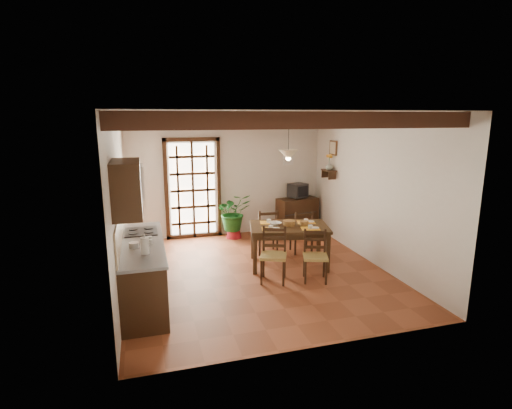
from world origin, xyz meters
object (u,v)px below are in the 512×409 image
object	(u,v)px
kitchen_counter	(143,270)
crt_tv	(298,190)
chair_near_right	(315,265)
dining_table	(289,231)
chair_far_right	(301,239)
sideboard	(297,215)
potted_plant	(234,214)
chair_near_left	(273,265)
chair_far_left	(267,239)
pendant_lamp	(288,154)

from	to	relation	value
kitchen_counter	crt_tv	distance (m)	4.61
chair_near_right	crt_tv	bearing A→B (deg)	92.91
chair_near_right	dining_table	bearing A→B (deg)	121.84
chair_far_right	dining_table	bearing A→B (deg)	54.45
dining_table	sideboard	bearing A→B (deg)	77.41
dining_table	chair_far_right	distance (m)	0.90
dining_table	crt_tv	xyz separation A→B (m)	(0.99, 2.06, 0.34)
chair_near_right	potted_plant	distance (m)	2.89
dining_table	chair_near_left	xyz separation A→B (m)	(-0.51, -0.63, -0.38)
chair_far_right	potted_plant	bearing A→B (deg)	-46.87
chair_near_left	kitchen_counter	bearing A→B (deg)	-153.47
kitchen_counter	dining_table	distance (m)	2.73
dining_table	chair_far_left	size ratio (longest dim) A/B	1.73
chair_far_left	potted_plant	xyz separation A→B (m)	(-0.42, 1.19, 0.28)
dining_table	potted_plant	size ratio (longest dim) A/B	0.71
dining_table	chair_far_right	size ratio (longest dim) A/B	1.79
sideboard	pendant_lamp	size ratio (longest dim) A/B	1.14
crt_tv	potted_plant	bearing A→B (deg)	161.68
sideboard	potted_plant	bearing A→B (deg)	171.62
kitchen_counter	dining_table	size ratio (longest dim) A/B	1.42
dining_table	chair_far_left	xyz separation A→B (m)	(-0.18, 0.79, -0.38)
chair_near_left	chair_far_right	world-z (taller)	chair_near_left
chair_far_left	sideboard	world-z (taller)	chair_far_left
chair_near_left	chair_far_right	bearing A→B (deg)	73.85
pendant_lamp	chair_near_right	bearing A→B (deg)	-78.39
kitchen_counter	crt_tv	world-z (taller)	kitchen_counter
dining_table	sideboard	size ratio (longest dim) A/B	1.64
chair_near_left	crt_tv	distance (m)	3.16
crt_tv	chair_near_left	bearing A→B (deg)	-140.54
chair_near_left	chair_near_right	xyz separation A→B (m)	(0.69, -0.16, -0.02)
dining_table	chair_near_right	size ratio (longest dim) A/B	1.83
crt_tv	pendant_lamp	size ratio (longest dim) A/B	0.57
dining_table	potted_plant	xyz separation A→B (m)	(-0.60, 1.98, -0.10)
potted_plant	kitchen_counter	bearing A→B (deg)	-126.45
chair_near_right	pendant_lamp	xyz separation A→B (m)	(-0.18, 0.89, 1.81)
dining_table	kitchen_counter	bearing A→B (deg)	-150.77
kitchen_counter	chair_far_right	world-z (taller)	kitchen_counter
sideboard	pendant_lamp	bearing A→B (deg)	-128.44
dining_table	chair_far_left	distance (m)	0.89
chair_near_right	potted_plant	size ratio (longest dim) A/B	0.39
kitchen_counter	dining_table	world-z (taller)	kitchen_counter
chair_far_right	kitchen_counter	bearing A→B (deg)	27.56
pendant_lamp	sideboard	bearing A→B (deg)	63.21
chair_near_right	kitchen_counter	bearing A→B (deg)	-161.79
crt_tv	potted_plant	size ratio (longest dim) A/B	0.22
chair_near_left	pendant_lamp	bearing A→B (deg)	78.07
sideboard	potted_plant	size ratio (longest dim) A/B	0.44
kitchen_counter	chair_near_right	distance (m)	2.81
dining_table	chair_far_right	world-z (taller)	chair_far_right
dining_table	chair_near_left	world-z (taller)	chair_near_left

